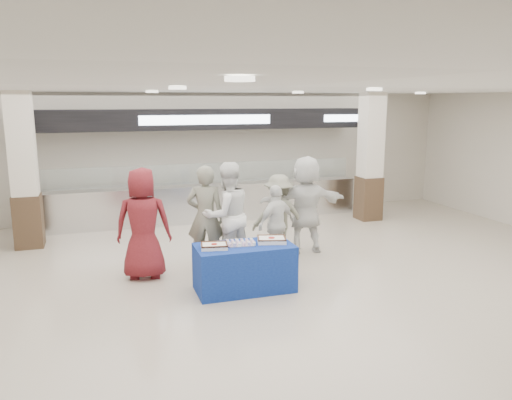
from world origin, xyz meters
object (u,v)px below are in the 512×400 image
object	(u,v)px
chef_tall	(227,215)
soldier_b	(279,215)
sheet_cake_left	(214,246)
civilian_maroon	(143,223)
soldier_a	(206,217)
civilian_white	(305,204)
chef_short	(276,224)
display_table	(244,268)
sheet_cake_right	(272,239)
cupcake_tray	(241,243)

from	to	relation	value
chef_tall	soldier_b	xyz separation A→B (m)	(1.14, 0.38, -0.16)
chef_tall	soldier_b	world-z (taller)	chef_tall
sheet_cake_left	civilian_maroon	xyz separation A→B (m)	(-0.97, 1.11, 0.16)
sheet_cake_left	soldier_b	bearing A→B (deg)	43.89
soldier_a	civilian_white	distance (m)	2.12
civilian_maroon	soldier_a	distance (m)	1.15
soldier_b	chef_short	bearing A→B (deg)	70.66
civilian_maroon	soldier_a	bearing A→B (deg)	-157.39
chef_tall	soldier_a	bearing A→B (deg)	-29.28
soldier_b	soldier_a	bearing A→B (deg)	16.35
sheet_cake_left	soldier_a	bearing A→B (deg)	83.24
civilian_maroon	chef_tall	size ratio (longest dim) A/B	0.99
display_table	civilian_maroon	bearing A→B (deg)	143.61
sheet_cake_left	civilian_white	xyz separation A→B (m)	(2.25, 1.64, 0.18)
sheet_cake_right	civilian_maroon	distance (m)	2.21
display_table	civilian_maroon	distance (m)	1.92
cupcake_tray	civilian_maroon	size ratio (longest dim) A/B	0.22
sheet_cake_left	soldier_a	xyz separation A→B (m)	(0.16, 1.34, 0.15)
sheet_cake_left	civilian_maroon	world-z (taller)	civilian_maroon
chef_tall	civilian_white	bearing A→B (deg)	-178.85
soldier_a	cupcake_tray	bearing A→B (deg)	122.79
civilian_white	chef_short	bearing A→B (deg)	30.91
soldier_a	display_table	bearing A→B (deg)	124.47
display_table	soldier_a	xyz separation A→B (m)	(-0.33, 1.32, 0.56)
display_table	civilian_white	xyz separation A→B (m)	(1.76, 1.63, 0.60)
sheet_cake_left	civilian_white	size ratio (longest dim) A/B	0.23
cupcake_tray	chef_tall	world-z (taller)	chef_tall
civilian_maroon	chef_short	bearing A→B (deg)	-166.62
display_table	soldier_b	size ratio (longest dim) A/B	0.97
cupcake_tray	soldier_a	xyz separation A→B (m)	(-0.28, 1.28, 0.16)
sheet_cake_right	civilian_maroon	size ratio (longest dim) A/B	0.28
civilian_maroon	chef_tall	world-z (taller)	chef_tall
civilian_maroon	chef_tall	xyz separation A→B (m)	(1.50, 0.12, 0.01)
display_table	civilian_maroon	size ratio (longest dim) A/B	0.81
sheet_cake_left	civilian_maroon	distance (m)	1.48
chef_tall	civilian_maroon	bearing A→B (deg)	-8.00
chef_tall	civilian_white	xyz separation A→B (m)	(1.72, 0.42, 0.01)
cupcake_tray	chef_tall	distance (m)	1.19
chef_short	chef_tall	bearing A→B (deg)	-24.74
cupcake_tray	civilian_maroon	bearing A→B (deg)	143.30
display_table	chef_tall	distance (m)	1.35
soldier_a	chef_tall	world-z (taller)	chef_tall
chef_short	cupcake_tray	bearing A→B (deg)	24.47
display_table	civilian_white	size ratio (longest dim) A/B	0.80
sheet_cake_left	sheet_cake_right	size ratio (longest dim) A/B	0.86
soldier_a	soldier_b	world-z (taller)	soldier_a
soldier_a	soldier_b	bearing A→B (deg)	-149.73
cupcake_tray	civilian_maroon	distance (m)	1.77
cupcake_tray	sheet_cake_right	bearing A→B (deg)	-1.32
chef_tall	soldier_b	size ratio (longest dim) A/B	1.20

